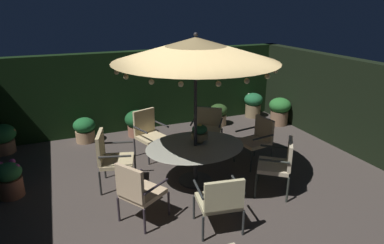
# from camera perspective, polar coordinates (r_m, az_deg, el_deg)

# --- Properties ---
(ground_plane) EXTENTS (7.89, 7.10, 0.02)m
(ground_plane) POSITION_cam_1_polar(r_m,az_deg,el_deg) (6.25, 1.06, -10.72)
(ground_plane) COLOR #453D38
(hedge_backdrop_rear) EXTENTS (7.89, 0.30, 2.04)m
(hedge_backdrop_rear) POSITION_cam_1_polar(r_m,az_deg,el_deg) (8.87, -7.68, 5.57)
(hedge_backdrop_rear) COLOR black
(hedge_backdrop_rear) RESTS_ON ground_plane
(hedge_backdrop_right) EXTENTS (0.30, 7.10, 2.04)m
(hedge_backdrop_right) POSITION_cam_1_polar(r_m,az_deg,el_deg) (8.03, 26.86, 2.09)
(hedge_backdrop_right) COLOR black
(hedge_backdrop_right) RESTS_ON ground_plane
(patio_dining_table) EXTENTS (1.83, 1.47, 0.72)m
(patio_dining_table) POSITION_cam_1_polar(r_m,az_deg,el_deg) (6.08, 0.53, -5.09)
(patio_dining_table) COLOR #2D2D30
(patio_dining_table) RESTS_ON ground_plane
(patio_umbrella) EXTENTS (2.79, 2.79, 2.72)m
(patio_umbrella) POSITION_cam_1_polar(r_m,az_deg,el_deg) (5.57, 0.60, 12.33)
(patio_umbrella) COLOR #2B292D
(patio_umbrella) RESTS_ON ground_plane
(centerpiece_planter) EXTENTS (0.31, 0.31, 0.37)m
(centerpiece_planter) POSITION_cam_1_polar(r_m,az_deg,el_deg) (6.09, 1.30, -1.79)
(centerpiece_planter) COLOR olive
(centerpiece_planter) RESTS_ON patio_dining_table
(patio_chair_north) EXTENTS (0.79, 0.78, 0.99)m
(patio_chair_north) POSITION_cam_1_polar(r_m,az_deg,el_deg) (5.07, -9.27, -11.41)
(patio_chair_north) COLOR #322A31
(patio_chair_north) RESTS_ON ground_plane
(patio_chair_northeast) EXTENTS (0.71, 0.66, 0.91)m
(patio_chair_northeast) POSITION_cam_1_polar(r_m,az_deg,el_deg) (4.85, 4.90, -13.13)
(patio_chair_northeast) COLOR #292C2C
(patio_chair_northeast) RESTS_ON ground_plane
(patio_chair_east) EXTENTS (0.82, 0.83, 0.98)m
(patio_chair_east) POSITION_cam_1_polar(r_m,az_deg,el_deg) (5.93, 14.80, -6.64)
(patio_chair_east) COLOR #2D322C
(patio_chair_east) RESTS_ON ground_plane
(patio_chair_southeast) EXTENTS (0.66, 0.64, 0.97)m
(patio_chair_southeast) POSITION_cam_1_polar(r_m,az_deg,el_deg) (6.93, 11.21, -2.62)
(patio_chair_southeast) COLOR #2B2F2F
(patio_chair_southeast) RESTS_ON ground_plane
(patio_chair_south) EXTENTS (0.88, 0.87, 0.94)m
(patio_chair_south) POSITION_cam_1_polar(r_m,az_deg,el_deg) (7.46, 2.67, -0.67)
(patio_chair_south) COLOR #2A2B30
(patio_chair_south) RESTS_ON ground_plane
(patio_chair_southwest) EXTENTS (0.72, 0.72, 1.02)m
(patio_chair_southwest) POSITION_cam_1_polar(r_m,az_deg,el_deg) (7.20, -7.50, -1.54)
(patio_chair_southwest) COLOR #2F2E30
(patio_chair_southwest) RESTS_ON ground_plane
(patio_chair_west) EXTENTS (0.75, 0.77, 1.04)m
(patio_chair_west) POSITION_cam_1_polar(r_m,az_deg,el_deg) (6.09, -13.79, -5.67)
(patio_chair_west) COLOR #2E2E2C
(patio_chair_west) RESTS_ON ground_plane
(potted_plant_right_near) EXTENTS (0.59, 0.59, 0.65)m
(potted_plant_right_near) POSITION_cam_1_polar(r_m,az_deg,el_deg) (8.47, -29.84, -2.36)
(potted_plant_right_near) COLOR #8E634D
(potted_plant_right_near) RESTS_ON ground_plane
(potted_plant_back_right) EXTENTS (0.44, 0.44, 0.62)m
(potted_plant_back_right) POSITION_cam_1_polar(r_m,az_deg,el_deg) (6.53, -28.88, -8.59)
(potted_plant_back_right) COLOR #A35C41
(potted_plant_back_right) RESTS_ON ground_plane
(potted_plant_back_center) EXTENTS (0.58, 0.58, 0.75)m
(potted_plant_back_center) POSITION_cam_1_polar(r_m,az_deg,el_deg) (9.39, 14.84, 2.03)
(potted_plant_back_center) COLOR #8E694E
(potted_plant_back_center) RESTS_ON ground_plane
(potted_plant_right_far) EXTENTS (0.54, 0.54, 0.71)m
(potted_plant_right_far) POSITION_cam_1_polar(r_m,az_deg,el_deg) (9.88, 10.49, 3.08)
(potted_plant_right_far) COLOR #897350
(potted_plant_right_far) RESTS_ON ground_plane
(potted_plant_left_near) EXTENTS (0.51, 0.51, 0.60)m
(potted_plant_left_near) POSITION_cam_1_polar(r_m,az_deg,el_deg) (8.36, -17.98, -1.16)
(potted_plant_left_near) COLOR tan
(potted_plant_left_near) RESTS_ON ground_plane
(potted_plant_back_left) EXTENTS (0.62, 0.62, 0.65)m
(potted_plant_back_left) POSITION_cam_1_polar(r_m,az_deg,el_deg) (8.44, -9.35, -0.02)
(potted_plant_back_left) COLOR #A3664D
(potted_plant_back_left) RESTS_ON ground_plane
(potted_plant_left_far) EXTENTS (0.48, 0.48, 0.59)m
(potted_plant_left_far) POSITION_cam_1_polar(r_m,az_deg,el_deg) (9.10, 4.60, 1.40)
(potted_plant_left_far) COLOR tan
(potted_plant_left_far) RESTS_ON ground_plane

